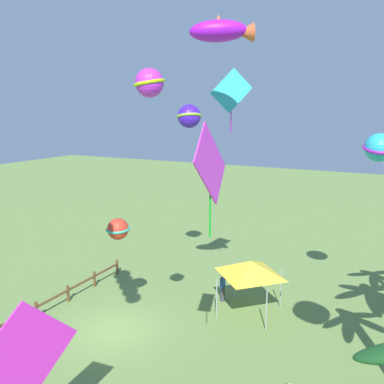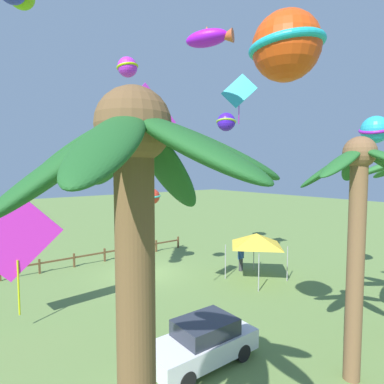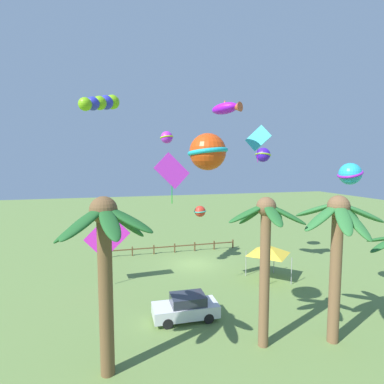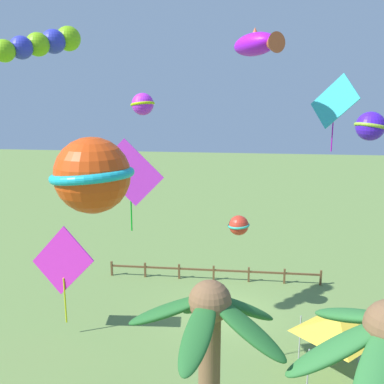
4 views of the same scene
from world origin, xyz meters
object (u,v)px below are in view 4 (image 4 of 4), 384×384
kite_ball_3 (370,126)px  palm_tree_3 (210,368)px  kite_ball_8 (143,104)px  spectator_0 (340,340)px  kite_ball_1 (239,225)px  kite_fish_5 (257,44)px  kite_ball_7 (92,175)px  festival_tent (338,325)px  kite_tube_4 (42,44)px  kite_diamond_2 (62,262)px  kite_diamond_0 (334,102)px  kite_diamond_6 (130,174)px

kite_ball_3 → palm_tree_3: bearing=62.7°
kite_ball_8 → spectator_0: bearing=-173.1°
kite_ball_1 → kite_ball_3: 7.86m
palm_tree_3 → kite_fish_5: 11.36m
palm_tree_3 → kite_ball_3: 14.67m
kite_fish_5 → kite_ball_7: size_ratio=0.95×
festival_tent → kite_ball_8: 11.87m
festival_tent → kite_tube_4: kite_tube_4 is taller
spectator_0 → kite_diamond_2: size_ratio=0.32×
kite_ball_1 → kite_ball_3: size_ratio=0.61×
kite_diamond_0 → kite_diamond_6: bearing=17.6°
kite_diamond_6 → kite_diamond_0: bearing=-162.4°
festival_tent → kite_diamond_0: (0.58, -0.99, 8.82)m
palm_tree_3 → kite_diamond_0: size_ratio=2.58×
kite_diamond_2 → kite_ball_8: bearing=161.8°
festival_tent → kite_tube_4: size_ratio=0.87×
kite_tube_4 → kite_ball_7: 11.06m
palm_tree_3 → festival_tent: palm_tree_3 is taller
kite_tube_4 → palm_tree_3: bearing=128.7°
kite_ball_1 → kite_fish_5: kite_fish_5 is taller
kite_fish_5 → kite_diamond_6: (4.45, 1.60, -4.59)m
spectator_0 → kite_fish_5: size_ratio=0.61×
kite_diamond_2 → kite_ball_7: size_ratio=1.81×
kite_diamond_2 → kite_ball_3: (-14.13, -2.31, 6.35)m
spectator_0 → palm_tree_3: bearing=61.7°
spectator_0 → kite_ball_8: size_ratio=1.18×
kite_ball_1 → kite_fish_5: size_ratio=0.48×
kite_tube_4 → kite_fish_5: 9.06m
kite_diamond_0 → kite_tube_4: bearing=-4.3°
kite_diamond_0 → kite_fish_5: bearing=14.3°
kite_tube_4 → kite_diamond_6: 7.34m
kite_diamond_0 → kite_fish_5: 3.77m
kite_ball_1 → kite_diamond_6: kite_diamond_6 is taller
festival_tent → palm_tree_3: bearing=59.6°
kite_tube_4 → kite_ball_7: kite_tube_4 is taller
kite_diamond_2 → kite_ball_7: 12.22m
spectator_0 → festival_tent: festival_tent is taller
kite_ball_3 → kite_diamond_6: 11.49m
kite_tube_4 → spectator_0: bearing=179.4°
kite_diamond_0 → kite_ball_7: (6.89, 8.21, -1.40)m
kite_diamond_2 → kite_ball_8: (-4.38, 1.44, 7.45)m
spectator_0 → kite_ball_7: (8.02, 8.96, 9.07)m
festival_tent → kite_diamond_6: 10.35m
festival_tent → kite_ball_1: size_ratio=2.28×
kite_ball_7 → palm_tree_3: bearing=165.9°
spectator_0 → festival_tent: bearing=72.6°
kite_diamond_2 → kite_tube_4: size_ratio=1.52×
kite_ball_3 → kite_tube_4: size_ratio=0.63×
kite_diamond_2 → kite_fish_5: (-8.77, 1.93, 9.63)m
kite_diamond_6 → palm_tree_3: bearing=117.6°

